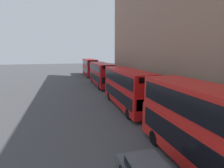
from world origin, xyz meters
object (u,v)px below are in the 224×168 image
Objects in this scene: bus_leading at (221,134)px; bus_trailing at (90,67)px; bus_third_in_queue at (101,73)px; pedestrian at (109,78)px; bus_second_in_queue at (127,87)px.

bus_leading is 39.76m from bus_trailing.
bus_leading is 1.01× the size of bus_trailing.
pedestrian is at bearing 54.45° from bus_third_in_queue.
bus_leading is 0.99× the size of bus_third_in_queue.
bus_second_in_queue reaches higher than bus_third_in_queue.
pedestrian is (2.49, 29.20, -1.73)m from bus_leading.
bus_third_in_queue is (0.00, 13.63, -0.03)m from bus_second_in_queue.
bus_leading is 1.06× the size of bus_second_in_queue.
pedestrian is at bearing 81.73° from bus_second_in_queue.
pedestrian is at bearing -76.75° from bus_trailing.
bus_third_in_queue is at bearing 90.00° from bus_leading.
bus_trailing is at bearing 90.00° from bus_second_in_queue.
bus_trailing is 6.88× the size of pedestrian.
bus_trailing is at bearing 103.25° from pedestrian.
bus_leading reaches higher than bus_trailing.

